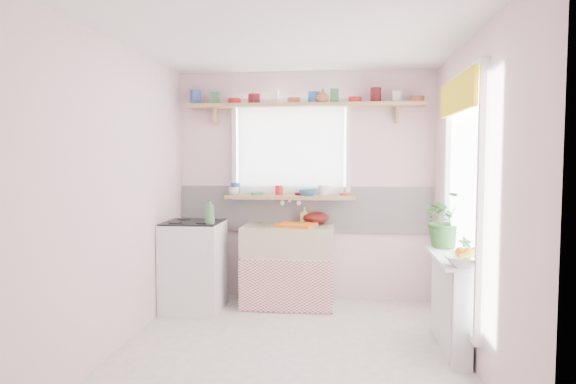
# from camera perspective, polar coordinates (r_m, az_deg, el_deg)

# --- Properties ---
(room) EXTENTS (3.20, 3.20, 3.20)m
(room) POSITION_cam_1_polar(r_m,az_deg,el_deg) (4.88, 8.97, 1.50)
(room) COLOR white
(room) RESTS_ON ground
(sink_unit) EXTENTS (0.95, 0.65, 1.11)m
(sink_unit) POSITION_cam_1_polar(r_m,az_deg,el_deg) (5.46, 0.02, -8.14)
(sink_unit) COLOR white
(sink_unit) RESTS_ON ground
(cooker) EXTENTS (0.58, 0.58, 0.93)m
(cooker) POSITION_cam_1_polar(r_m,az_deg,el_deg) (5.40, -10.43, -8.02)
(cooker) COLOR white
(cooker) RESTS_ON ground
(radiator_ledge) EXTENTS (0.22, 0.95, 0.78)m
(radiator_ledge) POSITION_cam_1_polar(r_m,az_deg,el_deg) (4.46, 17.63, -11.56)
(radiator_ledge) COLOR white
(radiator_ledge) RESTS_ON ground
(windowsill) EXTENTS (1.40, 0.22, 0.04)m
(windowsill) POSITION_cam_1_polar(r_m,az_deg,el_deg) (5.54, 0.23, -0.55)
(windowsill) COLOR tan
(windowsill) RESTS_ON room
(pine_shelf) EXTENTS (2.52, 0.24, 0.04)m
(pine_shelf) POSITION_cam_1_polar(r_m,az_deg,el_deg) (5.52, 1.79, 9.61)
(pine_shelf) COLOR tan
(pine_shelf) RESTS_ON room
(shelf_crockery) EXTENTS (2.47, 0.11, 0.12)m
(shelf_crockery) POSITION_cam_1_polar(r_m,az_deg,el_deg) (5.53, 1.34, 10.37)
(shelf_crockery) COLOR #3359A5
(shelf_crockery) RESTS_ON pine_shelf
(sill_crockery) EXTENTS (1.35, 0.11, 0.12)m
(sill_crockery) POSITION_cam_1_polar(r_m,az_deg,el_deg) (5.54, -0.28, 0.22)
(sill_crockery) COLOR #3359A5
(sill_crockery) RESTS_ON windowsill
(dish_tray) EXTENTS (0.44, 0.38, 0.04)m
(dish_tray) POSITION_cam_1_polar(r_m,az_deg,el_deg) (5.30, 0.91, -3.70)
(dish_tray) COLOR orange
(dish_tray) RESTS_ON sink_unit
(colander) EXTENTS (0.34, 0.34, 0.13)m
(colander) POSITION_cam_1_polar(r_m,az_deg,el_deg) (5.55, 3.13, -2.87)
(colander) COLOR #601310
(colander) RESTS_ON sink_unit
(jade_plant) EXTENTS (0.51, 0.46, 0.50)m
(jade_plant) POSITION_cam_1_polar(r_m,az_deg,el_deg) (4.73, 17.21, -2.92)
(jade_plant) COLOR #2F6428
(jade_plant) RESTS_ON radiator_ledge
(fruit_bowl) EXTENTS (0.40, 0.40, 0.08)m
(fruit_bowl) POSITION_cam_1_polar(r_m,az_deg,el_deg) (3.99, 19.35, -7.26)
(fruit_bowl) COLOR silver
(fruit_bowl) RESTS_ON radiator_ledge
(herb_pot) EXTENTS (0.13, 0.10, 0.21)m
(herb_pot) POSITION_cam_1_polar(r_m,az_deg,el_deg) (4.05, 19.11, -6.18)
(herb_pot) COLOR #2F6E2C
(herb_pot) RESTS_ON radiator_ledge
(soap_bottle_sink) EXTENTS (0.09, 0.09, 0.18)m
(soap_bottle_sink) POSITION_cam_1_polar(r_m,az_deg,el_deg) (5.56, 1.87, -2.63)
(soap_bottle_sink) COLOR #FFEE71
(soap_bottle_sink) RESTS_ON sink_unit
(sill_cup) EXTENTS (0.11, 0.11, 0.09)m
(sill_cup) POSITION_cam_1_polar(r_m,az_deg,el_deg) (5.57, -6.05, 0.11)
(sill_cup) COLOR #F1E1D1
(sill_cup) RESTS_ON windowsill
(sill_bowl) EXTENTS (0.24, 0.24, 0.06)m
(sill_bowl) POSITION_cam_1_polar(r_m,az_deg,el_deg) (5.46, 2.26, -0.07)
(sill_bowl) COLOR #2D6093
(sill_bowl) RESTS_ON windowsill
(shelf_vase) EXTENTS (0.16, 0.16, 0.14)m
(shelf_vase) POSITION_cam_1_polar(r_m,az_deg,el_deg) (5.46, 3.87, 10.63)
(shelf_vase) COLOR #A35D32
(shelf_vase) RESTS_ON pine_shelf
(cooker_bottle) EXTENTS (0.12, 0.12, 0.26)m
(cooker_bottle) POSITION_cam_1_polar(r_m,az_deg,el_deg) (5.08, -8.71, -2.10)
(cooker_bottle) COLOR #438646
(cooker_bottle) RESTS_ON cooker
(fruit) EXTENTS (0.20, 0.14, 0.10)m
(fruit) POSITION_cam_1_polar(r_m,az_deg,el_deg) (3.98, 19.43, -6.36)
(fruit) COLOR orange
(fruit) RESTS_ON fruit_bowl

